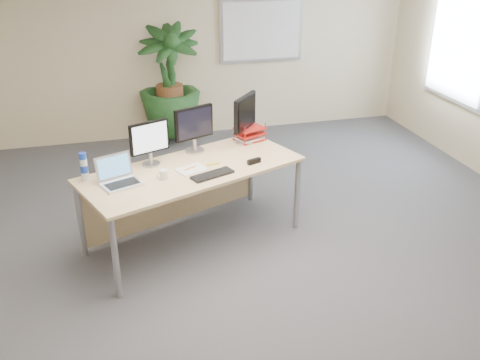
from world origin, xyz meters
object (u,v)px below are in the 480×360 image
object	(u,v)px
floor_plant	(170,94)
laptop	(118,177)
desk	(187,180)
monitor_right	(194,126)
monitor_left	(149,141)

from	to	relation	value
floor_plant	laptop	distance (m)	3.20
desk	laptop	world-z (taller)	laptop
floor_plant	laptop	bearing A→B (deg)	-106.19
monitor_right	monitor_left	bearing A→B (deg)	-154.03
desk	laptop	size ratio (longest dim) A/B	5.44
floor_plant	monitor_left	xyz separation A→B (m)	(-0.56, -2.73, 0.34)
monitor_left	monitor_right	world-z (taller)	monitor_right
desk	floor_plant	bearing A→B (deg)	85.38
desk	floor_plant	size ratio (longest dim) A/B	1.57
laptop	monitor_right	bearing A→B (deg)	35.14
desk	laptop	bearing A→B (deg)	-157.64
monitor_left	desk	bearing A→B (deg)	-10.88
monitor_right	laptop	bearing A→B (deg)	-144.86
floor_plant	monitor_right	size ratio (longest dim) A/B	3.09
desk	monitor_right	world-z (taller)	monitor_right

